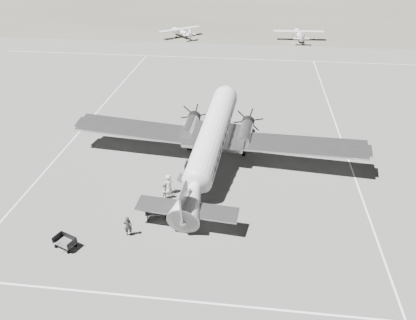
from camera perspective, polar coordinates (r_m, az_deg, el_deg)
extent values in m
plane|color=slate|center=(38.05, 2.82, -3.25)|extent=(260.00, 260.00, 0.00)
cube|color=white|center=(27.55, 0.47, -19.53)|extent=(60.00, 0.15, 0.01)
cube|color=white|center=(39.32, 20.58, -4.19)|extent=(0.15, 80.00, 0.01)
cube|color=white|center=(50.70, -17.05, 4.49)|extent=(0.15, 60.00, 0.01)
cube|color=white|center=(74.66, 5.22, 13.96)|extent=(90.00, 0.15, 0.01)
cube|color=#646154|center=(128.35, 6.27, 20.87)|extent=(260.00, 90.00, 0.01)
imported|color=#303030|center=(32.24, -11.20, -9.08)|extent=(0.73, 0.58, 1.77)
imported|color=silver|center=(35.70, -5.95, -4.28)|extent=(0.97, 1.04, 1.69)
imported|color=silver|center=(36.32, -5.55, -3.40)|extent=(0.69, 0.98, 1.88)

